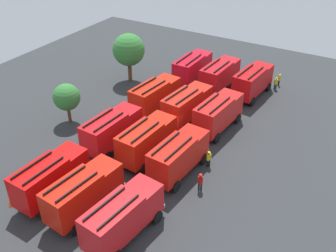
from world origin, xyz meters
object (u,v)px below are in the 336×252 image
Objects in this scene: traffic_cone_0 at (11,202)px; firefighter_1 at (276,83)px; fire_truck_2 at (218,113)px; firefighter_0 at (209,158)px; fire_truck_8 at (51,177)px; tree_2 at (129,50)px; fire_truck_4 at (83,192)px; firefighter_2 at (254,70)px; firefighter_4 at (200,181)px; fire_truck_6 at (187,104)px; firefighter_3 at (279,79)px; fire_truck_7 at (220,74)px; fire_truck_11 at (192,67)px; fire_truck_5 at (147,139)px; fire_truck_10 at (155,95)px; tree_1 at (67,97)px; fire_truck_1 at (179,155)px; traffic_cone_1 at (139,100)px; fire_truck_3 at (253,81)px; fire_truck_0 at (123,216)px; fire_truck_9 at (112,129)px.

firefighter_1 is at bearing -21.23° from traffic_cone_0.
firefighter_0 is at bearing -157.60° from fire_truck_2.
fire_truck_8 is 1.09× the size of tree_2.
firefighter_2 is (32.45, -2.85, -1.15)m from fire_truck_4.
fire_truck_8 reaches higher than firefighter_4.
fire_truck_6 is 4.53× the size of firefighter_3.
fire_truck_6 and fire_truck_7 have the same top height.
tree_2 is (15.35, 18.45, 3.45)m from firefighter_4.
fire_truck_7 is at bearing -91.91° from fire_truck_11.
fire_truck_5 and fire_truck_10 have the same top height.
firefighter_0 is 17.48m from tree_1.
fire_truck_1 reaches higher than traffic_cone_1.
fire_truck_7 is at bearing 99.98° from fire_truck_3.
fire_truck_2 is at bearing -138.83° from fire_truck_11.
fire_truck_5 and fire_truck_6 have the same top height.
tree_1 reaches higher than fire_truck_3.
tree_2 is 26.19m from traffic_cone_0.
tree_2 is at bearing 71.30° from fire_truck_6.
fire_truck_2 is (17.78, 0.15, 0.00)m from fire_truck_0.
traffic_cone_1 is (0.85, 11.09, -1.84)m from fire_truck_2.
fire_truck_5 is 18.00m from fire_truck_11.
traffic_cone_0 reaches higher than traffic_cone_1.
firefighter_3 is at bearing 1.64° from fire_truck_0.
firefighter_3 is (31.50, -10.52, -1.24)m from fire_truck_8.
fire_truck_0 is 10.76m from traffic_cone_0.
tree_1 is (-7.04, 11.45, 1.02)m from fire_truck_6.
fire_truck_0 is at bearing -124.72° from tree_1.
fire_truck_11 is 9.16m from traffic_cone_1.
firefighter_0 is at bearing 73.59° from firefighter_2.
fire_truck_10 is at bearing 179.62° from fire_truck_11.
fire_truck_0 is 32.19m from firefighter_3.
fire_truck_6 is (-9.56, 4.29, 0.00)m from fire_truck_3.
tree_2 is (11.86, 17.61, 3.51)m from firefighter_0.
firefighter_4 reaches higher than firefighter_2.
fire_truck_10 is 12.17m from firefighter_0.
tree_2 is at bearing 40.23° from fire_truck_0.
fire_truck_5 is at bearing 3.56° from fire_truck_4.
fire_truck_2 is 1.01× the size of fire_truck_8.
firefighter_0 is (2.37, -2.03, -1.17)m from fire_truck_1.
traffic_cone_1 is at bearing 90.50° from fire_truck_2.
fire_truck_7 is 12.49m from tree_2.
firefighter_1 is at bearing 124.26° from firefighter_2.
fire_truck_3 is at bearing -18.31° from fire_truck_6.
firefighter_0 reaches higher than traffic_cone_0.
traffic_cone_1 is (0.91, 7.27, -1.84)m from fire_truck_6.
fire_truck_6 is at bearing 4.13° from fire_truck_4.
fire_truck_11 is 4.14× the size of firefighter_0.
firefighter_1 is (21.43, -10.54, -1.22)m from fire_truck_9.
fire_truck_4 is at bearing -177.74° from fire_truck_7.
fire_truck_9 is 24.66m from firefighter_2.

